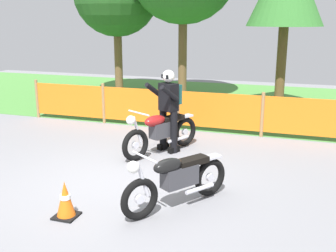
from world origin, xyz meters
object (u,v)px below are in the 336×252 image
(motorcycle_trailing, at_px, (177,179))
(rider_lead, at_px, (169,106))
(traffic_cone, at_px, (65,200))
(motorcycle_lead, at_px, (161,131))

(motorcycle_trailing, relative_size, rider_lead, 0.97)
(motorcycle_trailing, xyz_separation_m, traffic_cone, (-1.36, -0.80, -0.18))
(motorcycle_trailing, bearing_deg, traffic_cone, -25.54)
(motorcycle_lead, distance_m, motorcycle_trailing, 2.49)
(motorcycle_lead, bearing_deg, rider_lead, -179.49)
(rider_lead, height_order, traffic_cone, rider_lead)
(traffic_cone, bearing_deg, motorcycle_trailing, 30.23)
(rider_lead, distance_m, traffic_cone, 3.36)
(rider_lead, xyz_separation_m, traffic_cone, (-0.43, -3.26, -0.69))
(motorcycle_lead, bearing_deg, traffic_cone, 21.53)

